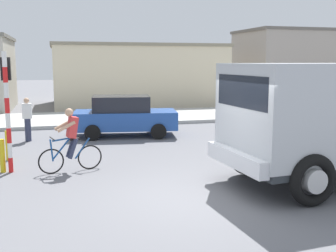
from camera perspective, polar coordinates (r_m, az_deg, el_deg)
The scene contains 11 objects.
ground_plane at distance 9.14m, azimuth 3.49°, elevation -9.87°, with size 120.00×120.00×0.00m, color slate.
sidewalk_far at distance 21.30m, azimuth -7.55°, elevation 1.15°, with size 80.00×5.00×0.16m, color #ADADA8.
truck_foreground at distance 10.69m, azimuth 22.07°, elevation 1.43°, with size 5.59×3.13×2.90m.
cyclist at distance 11.30m, azimuth -13.32°, elevation -1.91°, with size 1.70×0.58×1.72m.
traffic_light_pole at distance 11.63m, azimuth -21.41°, elevation 4.01°, with size 0.24×0.43×3.20m.
car_white_mid at distance 16.37m, azimuth -6.08°, elevation 1.44°, with size 4.21×2.32×1.60m.
pedestrian_near_kerb at distance 16.08m, azimuth -18.89°, elevation 0.97°, with size 0.34×0.22×1.62m.
bollard_near at distance 11.86m, azimuth -21.95°, elevation -3.86°, with size 0.14×0.14×0.90m, color gold.
bollard_far at distance 13.22m, azimuth -21.27°, elevation -2.54°, with size 0.14×0.14×0.90m, color gold.
building_mid_block at distance 28.76m, azimuth -4.36°, elevation 7.13°, with size 11.35×7.05×4.06m.
building_corner_right at distance 33.56m, azimuth 18.87°, elevation 7.94°, with size 10.55×5.75×5.23m.
Camera 1 is at (-2.80, -8.19, 2.95)m, focal length 44.03 mm.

